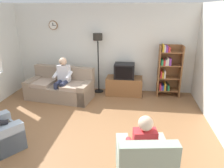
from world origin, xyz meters
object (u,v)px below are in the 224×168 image
Objects in this scene: tv at (124,71)px; armchair_near_bookshelf at (143,165)px; floor_lamp at (98,47)px; couch at (60,88)px; bookshelf at (168,70)px; person_in_right_armchair at (143,144)px; person_on_couch at (62,77)px; tv_stand at (124,86)px.

armchair_near_bookshelf is (0.54, -3.47, -0.48)m from tv.
couch is at bearing -148.79° from floor_lamp.
armchair_near_bookshelf is (-0.75, -3.57, -0.52)m from bookshelf.
floor_lamp is at bearing 179.21° from bookshelf.
person_on_couch is at bearing 129.20° from person_in_right_armchair.
tv_stand is at bearing 20.39° from person_on_couch.
tv_stand is 3.46m from person_in_right_armchair.
bookshelf is at bearing 77.61° from person_in_right_armchair.
tv_stand is at bearing 90.00° from tv.
tv_stand is 1.11× the size of armchair_near_bookshelf.
couch is at bearing -169.17° from bookshelf.
floor_lamp reaches higher than person_on_couch.
person_in_right_armchair is at bearing -68.97° from floor_lamp.
person_in_right_armchair is (-0.01, 0.09, 0.32)m from armchair_near_bookshelf.
tv_stand is 1.40m from bookshelf.
tv is (1.87, 0.51, 0.45)m from couch.
couch is at bearing -164.05° from tv_stand.
couch is 1.79× the size of person_in_right_armchair.
person_in_right_armchair is (0.53, -3.38, -0.16)m from tv.
tv is 0.32× the size of floor_lamp.
tv_stand is 0.49m from tv.
couch is 3.75m from person_in_right_armchair.
couch is at bearing 141.51° from person_on_couch.
tv_stand is at bearing -176.90° from bookshelf.
tv reaches higher than couch.
floor_lamp is 1.65× the size of person_in_right_armchair.
person_on_couch reaches higher than couch.
floor_lamp is at bearing 171.46° from tv.
tv is 1.29m from bookshelf.
armchair_near_bookshelf is at bearing -81.23° from person_in_right_armchair.
bookshelf is at bearing 3.10° from tv_stand.
bookshelf is 3.57m from person_in_right_armchair.
person_on_couch is (-0.91, -0.74, -0.75)m from floor_lamp.
couch is 1.61× the size of person_on_couch.
couch is 1.08× the size of floor_lamp.
bookshelf is 3.68m from armchair_near_bookshelf.
floor_lamp is (-2.11, 0.03, 0.64)m from bookshelf.
person_on_couch is (-2.27, 2.85, 0.41)m from armchair_near_bookshelf.
person_in_right_armchair is at bearing -50.80° from person_on_couch.
couch is 0.42m from person_on_couch.
person_on_couch is 1.11× the size of person_in_right_armchair.
armchair_near_bookshelf is (1.36, -3.59, -1.16)m from floor_lamp.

